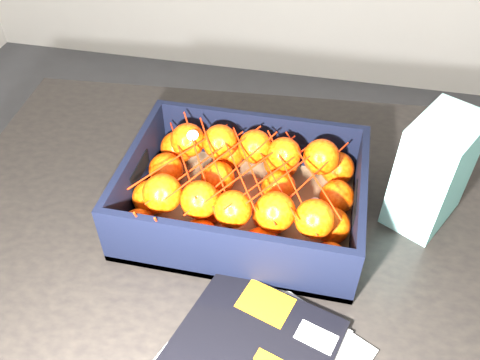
# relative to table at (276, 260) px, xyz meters

# --- Properties ---
(table) EXTENTS (1.26, 0.89, 0.75)m
(table) POSITION_rel_table_xyz_m (0.00, 0.00, 0.00)
(table) COLOR black
(table) RESTS_ON ground
(produce_crate) EXTENTS (0.39, 0.30, 0.12)m
(produce_crate) POSITION_rel_table_xyz_m (-0.06, 0.01, 0.13)
(produce_crate) COLOR brown
(produce_crate) RESTS_ON table
(clementine_heap) EXTENTS (0.37, 0.28, 0.11)m
(clementine_heap) POSITION_rel_table_xyz_m (-0.07, 0.01, 0.16)
(clementine_heap) COLOR #FF4105
(clementine_heap) RESTS_ON produce_crate
(mesh_net) EXTENTS (0.33, 0.26, 0.09)m
(mesh_net) POSITION_rel_table_xyz_m (-0.07, 0.01, 0.21)
(mesh_net) COLOR red
(mesh_net) RESTS_ON clementine_heap
(retail_carton) EXTENTS (0.14, 0.16, 0.20)m
(retail_carton) POSITION_rel_table_xyz_m (0.24, 0.08, 0.20)
(retail_carton) COLOR white
(retail_carton) RESTS_ON table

